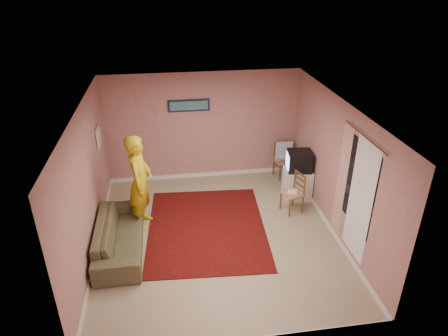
{
  "coord_description": "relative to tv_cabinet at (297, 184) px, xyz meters",
  "views": [
    {
      "loc": [
        -0.8,
        -6.23,
        4.69
      ],
      "look_at": [
        0.22,
        0.6,
        1.17
      ],
      "focal_mm": 32.0,
      "sensor_mm": 36.0,
      "label": 1
    }
  ],
  "objects": [
    {
      "name": "wall_front",
      "position": [
        -1.95,
        -3.67,
        0.95
      ],
      "size": [
        4.5,
        0.02,
        2.6
      ],
      "primitive_type": "cube",
      "color": "tan",
      "rests_on": "ground"
    },
    {
      "name": "crt_tv",
      "position": [
        -0.01,
        0.0,
        0.57
      ],
      "size": [
        0.56,
        0.51,
        0.43
      ],
      "rotation": [
        0.0,
        0.0,
        -0.14
      ],
      "color": "black",
      "rests_on": "tv_cabinet"
    },
    {
      "name": "wall_left",
      "position": [
        -4.2,
        -1.17,
        0.95
      ],
      "size": [
        0.02,
        5.0,
        2.6
      ],
      "primitive_type": "cube",
      "color": "tan",
      "rests_on": "ground"
    },
    {
      "name": "wall_right",
      "position": [
        0.3,
        -1.17,
        0.95
      ],
      "size": [
        0.02,
        5.0,
        2.6
      ],
      "primitive_type": "cube",
      "color": "tan",
      "rests_on": "ground"
    },
    {
      "name": "chair_b",
      "position": [
        -0.27,
        -0.51,
        0.19
      ],
      "size": [
        0.48,
        0.5,
        0.48
      ],
      "rotation": [
        0.0,
        0.0,
        -1.26
      ],
      "color": "tan",
      "rests_on": "ground"
    },
    {
      "name": "tv_cabinet",
      "position": [
        0.0,
        0.0,
        0.0
      ],
      "size": [
        0.55,
        0.5,
        0.7
      ],
      "primitive_type": "cube",
      "color": "white",
      "rests_on": "ground"
    },
    {
      "name": "curtain_sheer",
      "position": [
        0.28,
        -2.22,
        0.9
      ],
      "size": [
        0.01,
        0.75,
        2.1
      ],
      "primitive_type": "cube",
      "color": "white",
      "rests_on": "wall_right"
    },
    {
      "name": "baseboard_right",
      "position": [
        0.29,
        -1.17,
        -0.3
      ],
      "size": [
        0.02,
        5.0,
        0.1
      ],
      "primitive_type": "cube",
      "color": "white",
      "rests_on": "ground"
    },
    {
      "name": "wall_back",
      "position": [
        -1.95,
        1.33,
        0.95
      ],
      "size": [
        4.5,
        0.02,
        2.6
      ],
      "primitive_type": "cube",
      "color": "tan",
      "rests_on": "ground"
    },
    {
      "name": "person",
      "position": [
        -3.35,
        -0.53,
        0.61
      ],
      "size": [
        0.58,
        0.77,
        1.93
      ],
      "primitive_type": "imported",
      "rotation": [
        0.0,
        0.0,
        1.4
      ],
      "color": "gold",
      "rests_on": "ground"
    },
    {
      "name": "curtain_rod",
      "position": [
        0.25,
        -2.07,
        1.97
      ],
      "size": [
        0.02,
        1.4,
        0.02
      ],
      "primitive_type": "cylinder",
      "rotation": [
        1.57,
        0.0,
        0.0
      ],
      "color": "brown",
      "rests_on": "wall_right"
    },
    {
      "name": "baseboard_back",
      "position": [
        -1.95,
        1.32,
        -0.3
      ],
      "size": [
        4.5,
        0.02,
        0.1
      ],
      "primitive_type": "cube",
      "color": "white",
      "rests_on": "ground"
    },
    {
      "name": "ground",
      "position": [
        -1.95,
        -1.17,
        -0.35
      ],
      "size": [
        5.0,
        5.0,
        0.0
      ],
      "primitive_type": "plane",
      "color": "tan",
      "rests_on": "ground"
    },
    {
      "name": "window",
      "position": [
        0.29,
        -2.07,
        1.1
      ],
      "size": [
        0.01,
        1.1,
        1.5
      ],
      "primitive_type": "cube",
      "color": "black",
      "rests_on": "wall_right"
    },
    {
      "name": "curtain_floral",
      "position": [
        0.26,
        -1.52,
        0.9
      ],
      "size": [
        0.01,
        0.35,
        2.1
      ],
      "primitive_type": "cube",
      "color": "beige",
      "rests_on": "wall_right"
    },
    {
      "name": "game_console",
      "position": [
        -0.27,
        -0.51,
        0.12
      ],
      "size": [
        0.23,
        0.2,
        0.04
      ],
      "primitive_type": "cube",
      "rotation": [
        0.0,
        0.0,
        -0.35
      ],
      "color": "white",
      "rests_on": "chair_b"
    },
    {
      "name": "picture_back",
      "position": [
        -2.25,
        1.3,
        1.5
      ],
      "size": [
        0.95,
        0.04,
        0.28
      ],
      "color": "#131634",
      "rests_on": "wall_back"
    },
    {
      "name": "sofa",
      "position": [
        -3.75,
        -1.28,
        -0.05
      ],
      "size": [
        0.82,
        2.05,
        0.6
      ],
      "primitive_type": "imported",
      "rotation": [
        0.0,
        0.0,
        1.58
      ],
      "color": "brown",
      "rests_on": "ground"
    },
    {
      "name": "blue_throw",
      "position": [
        -0.02,
        1.03,
        0.36
      ],
      "size": [
        0.42,
        0.05,
        0.44
      ],
      "primitive_type": "cube",
      "color": "#98B7F9",
      "rests_on": "chair_a"
    },
    {
      "name": "ceiling",
      "position": [
        -1.95,
        -1.17,
        2.25
      ],
      "size": [
        4.5,
        5.0,
        0.02
      ],
      "primitive_type": "cube",
      "color": "silver",
      "rests_on": "wall_back"
    },
    {
      "name": "chair_a",
      "position": [
        -0.02,
        1.03,
        0.18
      ],
      "size": [
        0.47,
        0.46,
        0.48
      ],
      "rotation": [
        0.0,
        0.0,
        0.23
      ],
      "color": "tan",
      "rests_on": "ground"
    },
    {
      "name": "baseboard_left",
      "position": [
        -4.19,
        -1.17,
        -0.3
      ],
      "size": [
        0.02,
        5.0,
        0.1
      ],
      "primitive_type": "cube",
      "color": "white",
      "rests_on": "ground"
    },
    {
      "name": "picture_left",
      "position": [
        -4.17,
        0.43,
        1.2
      ],
      "size": [
        0.04,
        0.38,
        0.42
      ],
      "color": "beige",
      "rests_on": "wall_left"
    },
    {
      "name": "area_rug",
      "position": [
        -2.12,
        -0.86,
        -0.34
      ],
      "size": [
        2.47,
        3.01,
        0.02
      ],
      "primitive_type": "cube",
      "rotation": [
        0.0,
        0.0,
        -0.07
      ],
      "color": "black",
      "rests_on": "ground"
    },
    {
      "name": "dvd_player",
      "position": [
        -0.02,
        1.03,
        0.13
      ],
      "size": [
        0.4,
        0.32,
        0.06
      ],
      "primitive_type": "cube",
      "rotation": [
        0.0,
        0.0,
        0.15
      ],
      "color": "#ABABB0",
      "rests_on": "chair_a"
    }
  ]
}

